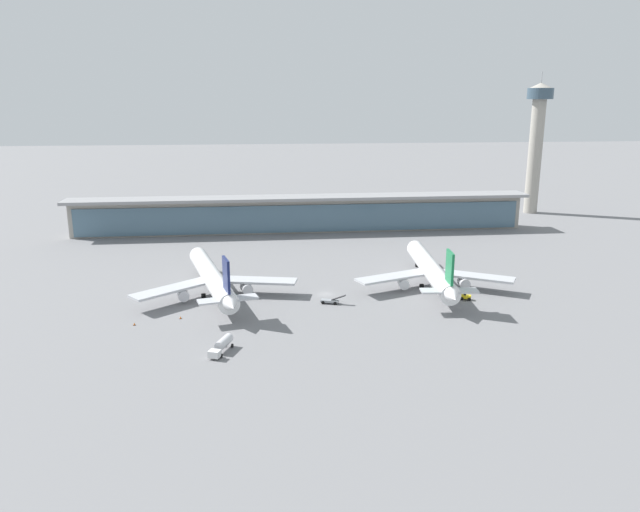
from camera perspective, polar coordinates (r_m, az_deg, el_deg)
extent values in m
plane|color=slate|center=(171.45, 0.53, -3.62)|extent=(1200.00, 1200.00, 0.00)
cylinder|color=white|center=(172.80, -10.23, -1.94)|extent=(17.00, 50.72, 5.36)
cone|color=white|center=(199.13, -11.58, 0.20)|extent=(6.23, 5.91, 5.26)
cone|color=white|center=(146.99, -8.43, -4.61)|extent=(6.06, 6.86, 4.83)
cube|color=black|center=(195.96, -11.46, 0.25)|extent=(4.43, 3.09, 0.65)
cube|color=#B7BABF|center=(167.26, -13.85, -3.04)|extent=(21.62, 19.25, 0.65)
cube|color=#B7BABF|center=(170.82, -6.13, -2.31)|extent=(23.85, 10.82, 0.65)
cylinder|color=silver|center=(167.57, -12.85, -3.61)|extent=(3.78, 4.46, 2.96)
cylinder|color=silver|center=(170.27, -6.98, -3.05)|extent=(3.78, 4.46, 2.96)
cube|color=#141E51|center=(149.44, -8.88, -1.77)|extent=(2.13, 6.45, 8.32)
cube|color=#B7BABF|center=(150.37, -8.72, -4.07)|extent=(15.34, 7.39, 0.46)
cylinder|color=black|center=(171.07, -10.99, -3.71)|extent=(1.38, 1.52, 1.29)
cylinder|color=black|center=(171.96, -9.04, -3.52)|extent=(1.38, 1.52, 1.29)
cylinder|color=black|center=(193.36, -11.20, -1.58)|extent=(1.38, 1.52, 1.29)
cylinder|color=white|center=(180.91, 10.42, -1.20)|extent=(9.49, 51.13, 5.36)
cone|color=white|center=(207.06, 8.87, 0.87)|extent=(5.63, 5.24, 5.26)
cone|color=white|center=(155.32, 12.47, -3.75)|extent=(5.29, 6.27, 4.83)
cube|color=black|center=(203.91, 9.04, 0.92)|extent=(4.19, 2.54, 0.65)
cube|color=#B7BABF|center=(174.69, 7.00, -1.96)|extent=(23.69, 13.92, 0.65)
cube|color=#B7BABF|center=(179.59, 14.32, -1.85)|extent=(22.91, 16.88, 0.65)
cylinder|color=silver|center=(175.15, 7.91, -2.58)|extent=(3.27, 4.11, 2.96)
cylinder|color=silver|center=(178.87, 13.47, -2.48)|extent=(3.27, 4.11, 2.96)
cube|color=#14703D|center=(157.83, 12.20, -1.05)|extent=(1.17, 6.50, 8.32)
cube|color=#B7BABF|center=(158.68, 12.16, -3.24)|extent=(15.08, 5.26, 0.46)
cylinder|color=black|center=(178.96, 9.61, -2.82)|extent=(1.21, 1.38, 1.29)
cylinder|color=black|center=(180.20, 11.45, -2.79)|extent=(1.21, 1.38, 1.29)
cylinder|color=black|center=(201.29, 9.19, -0.84)|extent=(1.21, 1.38, 1.29)
cube|color=silver|center=(131.56, -9.96, -9.11)|extent=(2.98, 2.76, 1.50)
cylinder|color=silver|center=(135.26, -9.09, -8.07)|extent=(4.05, 5.98, 2.10)
cylinder|color=black|center=(132.20, -9.33, -9.31)|extent=(0.60, 0.94, 0.90)
cylinder|color=black|center=(133.09, -10.21, -9.18)|extent=(0.60, 0.94, 0.90)
cylinder|color=black|center=(136.93, -8.32, -8.40)|extent=(0.60, 0.94, 0.90)
cylinder|color=black|center=(137.80, -9.17, -8.29)|extent=(0.60, 0.94, 0.90)
cube|color=yellow|center=(171.12, 13.65, -3.76)|extent=(3.16, 2.43, 0.90)
cube|color=black|center=(170.88, 13.56, -3.50)|extent=(0.91, 0.91, 0.70)
cylinder|color=black|center=(171.92, 13.98, -3.86)|extent=(0.94, 0.59, 0.90)
cylinder|color=black|center=(170.57, 13.96, -4.00)|extent=(0.94, 0.59, 0.90)
cylinder|color=black|center=(171.96, 13.32, -3.81)|extent=(0.94, 0.59, 0.90)
cylinder|color=black|center=(170.61, 13.30, -3.96)|extent=(0.94, 0.59, 0.90)
cube|color=gray|center=(163.34, 0.92, -4.28)|extent=(5.12, 3.16, 0.60)
cube|color=black|center=(162.60, 1.77, -3.97)|extent=(4.04, 2.05, 1.72)
cylinder|color=black|center=(163.93, 1.55, -4.32)|extent=(0.94, 0.54, 0.90)
cylinder|color=black|center=(162.39, 1.45, -4.51)|extent=(0.94, 0.54, 0.90)
cylinder|color=black|center=(164.50, 0.39, -4.25)|extent=(0.94, 0.54, 0.90)
cylinder|color=black|center=(162.96, 0.28, -4.44)|extent=(0.94, 0.54, 0.90)
cube|color=#9E998E|center=(251.25, -1.74, 3.90)|extent=(185.76, 8.00, 14.00)
cube|color=slate|center=(247.17, -1.66, 3.56)|extent=(182.04, 0.50, 11.20)
cube|color=gray|center=(247.98, -1.72, 5.55)|extent=(189.47, 12.80, 1.20)
cylinder|color=#9E998E|center=(309.31, 19.68, 8.81)|extent=(6.40, 6.40, 53.82)
cylinder|color=#384C5B|center=(308.17, 20.15, 14.25)|extent=(12.00, 12.00, 5.00)
cone|color=#9E998E|center=(308.23, 20.22, 14.93)|extent=(10.20, 10.20, 2.40)
cylinder|color=#99999E|center=(308.32, 20.28, 15.62)|extent=(0.36, 0.36, 5.00)
cone|color=orange|center=(155.10, -17.19, -6.16)|extent=(0.44, 0.44, 0.70)
cube|color=black|center=(155.22, -17.18, -6.28)|extent=(0.62, 0.62, 0.04)
cone|color=orange|center=(156.50, -13.09, -5.69)|extent=(0.44, 0.44, 0.70)
cube|color=black|center=(156.61, -13.08, -5.80)|extent=(0.62, 0.62, 0.04)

